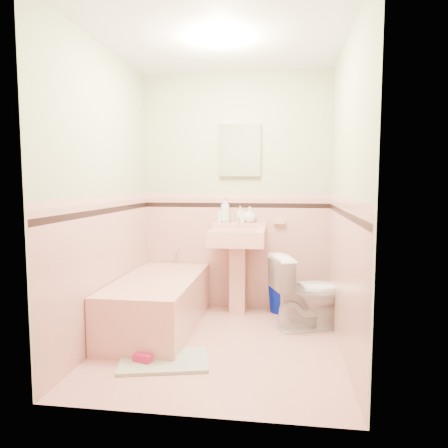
# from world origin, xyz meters

# --- Properties ---
(floor) EXTENTS (2.20, 2.20, 0.00)m
(floor) POSITION_xyz_m (0.00, 0.00, 0.00)
(floor) COLOR #E0A193
(floor) RESTS_ON ground
(ceiling) EXTENTS (2.20, 2.20, 0.00)m
(ceiling) POSITION_xyz_m (0.00, 0.00, 2.50)
(ceiling) COLOR white
(ceiling) RESTS_ON ground
(wall_back) EXTENTS (2.50, 0.00, 2.50)m
(wall_back) POSITION_xyz_m (0.00, 1.10, 1.25)
(wall_back) COLOR #F5E8C8
(wall_back) RESTS_ON ground
(wall_front) EXTENTS (2.50, 0.00, 2.50)m
(wall_front) POSITION_xyz_m (0.00, -1.10, 1.25)
(wall_front) COLOR #F5E8C8
(wall_front) RESTS_ON ground
(wall_left) EXTENTS (0.00, 2.50, 2.50)m
(wall_left) POSITION_xyz_m (-1.00, 0.00, 1.25)
(wall_left) COLOR #F5E8C8
(wall_left) RESTS_ON ground
(wall_right) EXTENTS (0.00, 2.50, 2.50)m
(wall_right) POSITION_xyz_m (1.00, 0.00, 1.25)
(wall_right) COLOR #F5E8C8
(wall_right) RESTS_ON ground
(wainscot_back) EXTENTS (2.00, 0.00, 2.00)m
(wainscot_back) POSITION_xyz_m (0.00, 1.09, 0.60)
(wainscot_back) COLOR #E3A698
(wainscot_back) RESTS_ON ground
(wainscot_front) EXTENTS (2.00, 0.00, 2.00)m
(wainscot_front) POSITION_xyz_m (0.00, -1.09, 0.60)
(wainscot_front) COLOR #E3A698
(wainscot_front) RESTS_ON ground
(wainscot_left) EXTENTS (0.00, 2.20, 2.20)m
(wainscot_left) POSITION_xyz_m (-0.99, 0.00, 0.60)
(wainscot_left) COLOR #E3A698
(wainscot_left) RESTS_ON ground
(wainscot_right) EXTENTS (0.00, 2.20, 2.20)m
(wainscot_right) POSITION_xyz_m (0.99, 0.00, 0.60)
(wainscot_right) COLOR #E3A698
(wainscot_right) RESTS_ON ground
(accent_back) EXTENTS (2.00, 0.00, 2.00)m
(accent_back) POSITION_xyz_m (0.00, 1.08, 1.12)
(accent_back) COLOR black
(accent_back) RESTS_ON ground
(accent_front) EXTENTS (2.00, 0.00, 2.00)m
(accent_front) POSITION_xyz_m (0.00, -1.08, 1.12)
(accent_front) COLOR black
(accent_front) RESTS_ON ground
(accent_left) EXTENTS (0.00, 2.20, 2.20)m
(accent_left) POSITION_xyz_m (-0.98, 0.00, 1.12)
(accent_left) COLOR black
(accent_left) RESTS_ON ground
(accent_right) EXTENTS (0.00, 2.20, 2.20)m
(accent_right) POSITION_xyz_m (0.98, 0.00, 1.12)
(accent_right) COLOR black
(accent_right) RESTS_ON ground
(cap_back) EXTENTS (2.00, 0.00, 2.00)m
(cap_back) POSITION_xyz_m (0.00, 1.08, 1.22)
(cap_back) COLOR #E09F96
(cap_back) RESTS_ON ground
(cap_front) EXTENTS (2.00, 0.00, 2.00)m
(cap_front) POSITION_xyz_m (0.00, -1.08, 1.22)
(cap_front) COLOR #E09F96
(cap_front) RESTS_ON ground
(cap_left) EXTENTS (0.00, 2.20, 2.20)m
(cap_left) POSITION_xyz_m (-0.98, 0.00, 1.22)
(cap_left) COLOR #E09F96
(cap_left) RESTS_ON ground
(cap_right) EXTENTS (0.00, 2.20, 2.20)m
(cap_right) POSITION_xyz_m (0.98, 0.00, 1.22)
(cap_right) COLOR #E09F96
(cap_right) RESTS_ON ground
(bathtub) EXTENTS (0.70, 1.50, 0.45)m
(bathtub) POSITION_xyz_m (-0.63, 0.33, 0.23)
(bathtub) COLOR #DB9B8D
(bathtub) RESTS_ON floor
(tub_faucet) EXTENTS (0.04, 0.12, 0.04)m
(tub_faucet) POSITION_xyz_m (-0.63, 1.05, 0.63)
(tub_faucet) COLOR silver
(tub_faucet) RESTS_ON wall_back
(sink) EXTENTS (0.56, 0.48, 0.88)m
(sink) POSITION_xyz_m (0.05, 0.86, 0.44)
(sink) COLOR #DB9B8D
(sink) RESTS_ON floor
(sink_faucet) EXTENTS (0.02, 0.02, 0.10)m
(sink_faucet) POSITION_xyz_m (0.05, 1.00, 0.95)
(sink_faucet) COLOR silver
(sink_faucet) RESTS_ON sink
(medicine_cabinet) EXTENTS (0.44, 0.04, 0.55)m
(medicine_cabinet) POSITION_xyz_m (0.05, 1.07, 1.70)
(medicine_cabinet) COLOR white
(medicine_cabinet) RESTS_ON wall_back
(soap_dish) EXTENTS (0.12, 0.07, 0.04)m
(soap_dish) POSITION_xyz_m (0.47, 1.06, 0.95)
(soap_dish) COLOR #DB9B8D
(soap_dish) RESTS_ON wall_back
(soap_bottle_left) EXTENTS (0.12, 0.12, 0.27)m
(soap_bottle_left) POSITION_xyz_m (-0.10, 1.04, 1.08)
(soap_bottle_left) COLOR #B2B2B2
(soap_bottle_left) RESTS_ON sink
(soap_bottle_mid) EXTENTS (0.10, 0.10, 0.17)m
(soap_bottle_mid) POSITION_xyz_m (0.06, 1.04, 1.03)
(soap_bottle_mid) COLOR #B2B2B2
(soap_bottle_mid) RESTS_ON sink
(soap_bottle_right) EXTENTS (0.17, 0.17, 0.17)m
(soap_bottle_right) POSITION_xyz_m (0.16, 1.04, 1.03)
(soap_bottle_right) COLOR #B2B2B2
(soap_bottle_right) RESTS_ON sink
(tube) EXTENTS (0.04, 0.04, 0.12)m
(tube) POSITION_xyz_m (-0.16, 1.04, 1.00)
(tube) COLOR white
(tube) RESTS_ON sink
(toilet) EXTENTS (0.78, 0.60, 0.70)m
(toilet) POSITION_xyz_m (0.76, 0.53, 0.35)
(toilet) COLOR white
(toilet) RESTS_ON floor
(bucket) EXTENTS (0.31, 0.31, 0.28)m
(bucket) POSITION_xyz_m (0.50, 1.01, 0.14)
(bucket) COLOR #001097
(bucket) RESTS_ON floor
(bath_mat) EXTENTS (0.74, 0.58, 0.03)m
(bath_mat) POSITION_xyz_m (-0.37, -0.40, 0.01)
(bath_mat) COLOR #9AA88C
(bath_mat) RESTS_ON floor
(shoe) EXTENTS (0.15, 0.10, 0.06)m
(shoe) POSITION_xyz_m (-0.52, -0.46, 0.05)
(shoe) COLOR #BF1E59
(shoe) RESTS_ON bath_mat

